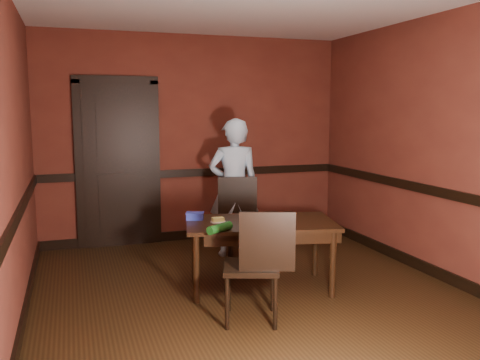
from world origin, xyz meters
TOP-DOWN VIEW (x-y plane):
  - floor at (0.00, 0.00)m, footprint 4.00×4.50m
  - wall_back at (0.00, 2.25)m, footprint 4.00×0.02m
  - wall_front at (0.00, -2.25)m, footprint 4.00×0.02m
  - wall_left at (-2.00, 0.00)m, footprint 0.02×4.50m
  - wall_right at (2.00, 0.00)m, footprint 0.02×4.50m
  - dado_back at (0.00, 2.23)m, footprint 4.00×0.03m
  - dado_left at (-1.99, 0.00)m, footprint 0.03×4.50m
  - dado_right at (1.99, 0.00)m, footprint 0.03×4.50m
  - baseboard_back at (0.00, 2.23)m, footprint 4.00×0.03m
  - baseboard_left at (-1.99, 0.00)m, footprint 0.03×4.50m
  - baseboard_right at (1.99, 0.00)m, footprint 0.03×4.50m
  - door at (-1.00, 2.22)m, footprint 1.05×0.07m
  - dining_table at (0.14, 0.16)m, footprint 1.56×1.08m
  - chair_far at (0.30, 0.97)m, footprint 0.55×0.55m
  - chair_near at (-0.20, -0.53)m, footprint 0.56×0.56m
  - person at (0.25, 1.33)m, footprint 0.65×0.49m
  - sandwich_plate at (0.25, 0.06)m, footprint 0.25×0.25m
  - sauce_jar at (0.37, 0.09)m, footprint 0.07×0.07m
  - cheese_saucer at (-0.26, 0.25)m, footprint 0.15×0.15m
  - food_tub at (-0.44, 0.43)m, footprint 0.20×0.17m
  - wrapped_veg at (-0.35, -0.14)m, footprint 0.27×0.22m

SIDE VIEW (x-z plane):
  - floor at x=0.00m, z-range -0.01..0.01m
  - baseboard_back at x=0.00m, z-range 0.00..0.12m
  - baseboard_left at x=-1.99m, z-range 0.00..0.12m
  - baseboard_right at x=1.99m, z-range 0.00..0.12m
  - dining_table at x=0.14m, z-range 0.00..0.67m
  - chair_near at x=-0.20m, z-range 0.00..0.95m
  - chair_far at x=0.30m, z-range 0.00..0.97m
  - sandwich_plate at x=0.25m, z-range 0.65..0.71m
  - cheese_saucer at x=-0.26m, z-range 0.66..0.71m
  - food_tub at x=-0.44m, z-range 0.67..0.74m
  - wrapped_veg at x=-0.35m, z-range 0.67..0.74m
  - sauce_jar at x=0.37m, z-range 0.67..0.75m
  - person at x=0.25m, z-range 0.00..1.63m
  - dado_back at x=0.00m, z-range 0.85..0.95m
  - dado_left at x=-1.99m, z-range 0.85..0.95m
  - dado_right at x=1.99m, z-range 0.85..0.95m
  - door at x=-1.00m, z-range -0.01..2.19m
  - wall_back at x=0.00m, z-range 0.00..2.70m
  - wall_front at x=0.00m, z-range 0.00..2.70m
  - wall_left at x=-2.00m, z-range 0.00..2.70m
  - wall_right at x=2.00m, z-range 0.00..2.70m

